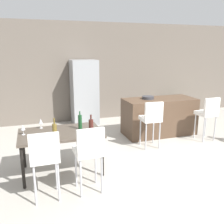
{
  "coord_description": "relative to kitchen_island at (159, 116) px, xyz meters",
  "views": [
    {
      "loc": [
        -2.6,
        -4.23,
        2.12
      ],
      "look_at": [
        -1.04,
        0.5,
        0.85
      ],
      "focal_mm": 39.4,
      "sensor_mm": 36.0,
      "label": 1
    }
  ],
  "objects": [
    {
      "name": "kitchen_island",
      "position": [
        0.0,
        0.0,
        0.0
      ],
      "size": [
        1.8,
        0.8,
        0.92
      ],
      "primitive_type": "cube",
      "color": "#4C3828",
      "rests_on": "ground_plane"
    },
    {
      "name": "potted_plant",
      "position": [
        1.5,
        1.49,
        -0.11
      ],
      "size": [
        0.4,
        0.4,
        0.6
      ],
      "color": "#996B4C",
      "rests_on": "ground_plane"
    },
    {
      "name": "bar_chair_middle",
      "position": [
        0.85,
        -0.78,
        0.24
      ],
      "size": [
        0.41,
        0.41,
        1.05
      ],
      "color": "white",
      "rests_on": "ground_plane"
    },
    {
      "name": "fruit_bowl",
      "position": [
        -0.3,
        0.07,
        0.5
      ],
      "size": [
        0.29,
        0.29,
        0.07
      ],
      "primitive_type": "cylinder",
      "color": "#333338",
      "rests_on": "kitchen_island"
    },
    {
      "name": "bar_chair_left",
      "position": [
        -0.62,
        -0.78,
        0.24
      ],
      "size": [
        0.42,
        0.42,
        1.05
      ],
      "color": "white",
      "rests_on": "ground_plane"
    },
    {
      "name": "wine_bottle_left",
      "position": [
        -2.75,
        -1.6,
        0.41
      ],
      "size": [
        0.07,
        0.07,
        0.35
      ],
      "color": "brown",
      "rests_on": "dining_table"
    },
    {
      "name": "wine_glass_middle",
      "position": [
        -3.23,
        -1.22,
        0.4
      ],
      "size": [
        0.07,
        0.07,
        0.17
      ],
      "color": "silver",
      "rests_on": "dining_table"
    },
    {
      "name": "ground_plane",
      "position": [
        -0.44,
        -1.14,
        -0.46
      ],
      "size": [
        10.0,
        10.0,
        0.0
      ],
      "primitive_type": "plane",
      "color": "#ADA89E"
    },
    {
      "name": "dining_table",
      "position": [
        -2.62,
        -1.28,
        0.21
      ],
      "size": [
        1.4,
        0.87,
        0.74
      ],
      "color": "#4C4238",
      "rests_on": "ground_plane"
    },
    {
      "name": "refrigerator",
      "position": [
        -1.61,
        1.5,
        0.46
      ],
      "size": [
        0.72,
        0.68,
        1.84
      ],
      "primitive_type": "cube",
      "color": "#939699",
      "rests_on": "ground_plane"
    },
    {
      "name": "dining_chair_far",
      "position": [
        -2.31,
        -2.08,
        0.24
      ],
      "size": [
        0.42,
        0.42,
        1.05
      ],
      "color": "white",
      "rests_on": "ground_plane"
    },
    {
      "name": "wine_bottle_near",
      "position": [
        -2.13,
        -1.5,
        0.41
      ],
      "size": [
        0.08,
        0.08,
        0.32
      ],
      "color": "#471E19",
      "rests_on": "dining_table"
    },
    {
      "name": "wine_bottle_inner",
      "position": [
        -2.27,
        -1.23,
        0.41
      ],
      "size": [
        0.07,
        0.07,
        0.33
      ],
      "color": "#194723",
      "rests_on": "dining_table"
    },
    {
      "name": "back_wall",
      "position": [
        -0.44,
        1.94,
        0.99
      ],
      "size": [
        10.0,
        0.12,
        2.9
      ],
      "primitive_type": "cube",
      "color": "#665B51",
      "rests_on": "ground_plane"
    },
    {
      "name": "wine_glass_right",
      "position": [
        -2.93,
        -0.95,
        0.4
      ],
      "size": [
        0.07,
        0.07,
        0.17
      ],
      "color": "silver",
      "rests_on": "dining_table"
    },
    {
      "name": "dining_chair_near",
      "position": [
        -2.94,
        -2.08,
        0.24
      ],
      "size": [
        0.4,
        0.4,
        1.05
      ],
      "color": "white",
      "rests_on": "ground_plane"
    }
  ]
}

